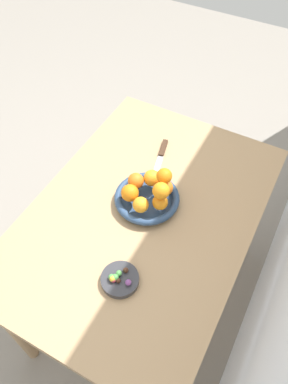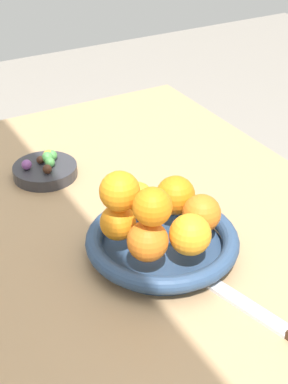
% 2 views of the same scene
% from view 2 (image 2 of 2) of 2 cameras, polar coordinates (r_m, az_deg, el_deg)
% --- Properties ---
extents(dining_table, '(1.10, 0.76, 0.74)m').
position_cam_2_polar(dining_table, '(1.00, -0.14, -8.77)').
color(dining_table, tan).
rests_on(dining_table, ground_plane).
extents(fruit_bowl, '(0.24, 0.24, 0.04)m').
position_cam_2_polar(fruit_bowl, '(0.90, 1.78, -4.93)').
color(fruit_bowl, navy).
rests_on(fruit_bowl, dining_table).
extents(candy_dish, '(0.12, 0.12, 0.02)m').
position_cam_2_polar(candy_dish, '(1.12, -9.56, 2.03)').
color(candy_dish, '#333338').
rests_on(candy_dish, dining_table).
extents(orange_0, '(0.06, 0.06, 0.06)m').
position_cam_2_polar(orange_0, '(0.89, 5.61, -2.08)').
color(orange_0, orange).
rests_on(orange_0, fruit_bowl).
extents(orange_1, '(0.06, 0.06, 0.06)m').
position_cam_2_polar(orange_1, '(0.92, 3.07, -0.33)').
color(orange_1, orange).
rests_on(orange_1, fruit_bowl).
extents(orange_2, '(0.06, 0.06, 0.06)m').
position_cam_2_polar(orange_2, '(0.92, -0.84, -0.73)').
color(orange_2, orange).
rests_on(orange_2, fruit_bowl).
extents(orange_3, '(0.05, 0.05, 0.05)m').
position_cam_2_polar(orange_3, '(0.87, -2.53, -2.97)').
color(orange_3, orange).
rests_on(orange_3, fruit_bowl).
extents(orange_4, '(0.06, 0.06, 0.06)m').
position_cam_2_polar(orange_4, '(0.83, 0.36, -4.79)').
color(orange_4, orange).
rests_on(orange_4, fruit_bowl).
extents(orange_5, '(0.06, 0.06, 0.06)m').
position_cam_2_polar(orange_5, '(0.84, 4.50, -4.14)').
color(orange_5, orange).
rests_on(orange_5, fruit_bowl).
extents(orange_6, '(0.05, 0.05, 0.05)m').
position_cam_2_polar(orange_6, '(0.79, 0.82, -1.44)').
color(orange_6, orange).
rests_on(orange_6, orange_4).
extents(orange_7, '(0.06, 0.06, 0.06)m').
position_cam_2_polar(orange_7, '(0.83, -2.38, 0.07)').
color(orange_7, orange).
rests_on(orange_7, orange_3).
extents(candy_ball_0, '(0.02, 0.02, 0.02)m').
position_cam_2_polar(candy_ball_0, '(1.13, -9.24, 3.53)').
color(candy_ball_0, gold).
rests_on(candy_ball_0, candy_dish).
extents(candy_ball_1, '(0.02, 0.02, 0.02)m').
position_cam_2_polar(candy_ball_1, '(1.11, -9.12, 2.85)').
color(candy_ball_1, '#4C9947').
rests_on(candy_ball_1, candy_dish).
extents(candy_ball_2, '(0.02, 0.02, 0.02)m').
position_cam_2_polar(candy_ball_2, '(1.11, -11.31, 2.61)').
color(candy_ball_2, '#8C4C99').
rests_on(candy_ball_2, candy_dish).
extents(candy_ball_3, '(0.02, 0.02, 0.02)m').
position_cam_2_polar(candy_ball_3, '(1.13, -8.92, 3.52)').
color(candy_ball_3, '#4C9947').
rests_on(candy_ball_3, candy_dish).
extents(candy_ball_4, '(0.02, 0.02, 0.02)m').
position_cam_2_polar(candy_ball_4, '(1.09, -9.37, 2.21)').
color(candy_ball_4, '#472819').
rests_on(candy_ball_4, candy_dish).
extents(candy_ball_5, '(0.02, 0.02, 0.02)m').
position_cam_2_polar(candy_ball_5, '(1.12, -9.33, 3.33)').
color(candy_ball_5, '#4C9947').
rests_on(candy_ball_5, candy_dish).
extents(candy_ball_6, '(0.02, 0.02, 0.02)m').
position_cam_2_polar(candy_ball_6, '(1.13, -9.39, 3.46)').
color(candy_ball_6, '#C6384C').
rests_on(candy_ball_6, candy_dish).
extents(candy_ball_7, '(0.02, 0.02, 0.02)m').
position_cam_2_polar(candy_ball_7, '(1.12, -10.02, 3.09)').
color(candy_ball_7, '#472819').
rests_on(candy_ball_7, candy_dish).
extents(knife, '(0.26, 0.08, 0.01)m').
position_cam_2_polar(knife, '(0.81, 12.98, -12.51)').
color(knife, '#3F2819').
rests_on(knife, dining_table).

